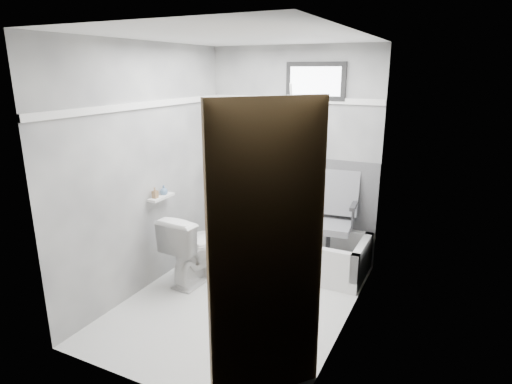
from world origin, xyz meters
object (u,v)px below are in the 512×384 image
Objects in this scene: office_chair at (329,219)px; soap_bottle_b at (164,190)px; soap_bottle_a at (155,193)px; door at (286,289)px; toilet at (196,247)px; bathtub at (297,250)px.

office_chair is 1.76m from soap_bottle_b.
soap_bottle_a is 0.14m from soap_bottle_b.
soap_bottle_a is (-1.92, 1.27, -0.03)m from door.
door is at bearing -85.27° from office_chair.
office_chair is at bearing 29.49° from soap_bottle_b.
door reaches higher than toilet.
door is at bearing -71.25° from bathtub.
soap_bottle_b is at bearing 143.66° from door.
bathtub is at bearing -135.11° from toilet.
bathtub is at bearing -177.18° from office_chair.
toilet is 0.37× the size of door.
toilet is (-0.85, -0.74, 0.16)m from bathtub.
toilet reaches higher than bathtub.
bathtub is at bearing 34.28° from soap_bottle_b.
soap_bottle_a is (-0.32, -0.20, 0.60)m from toilet.
office_chair is (0.33, 0.05, 0.40)m from bathtub.
office_chair is at bearing 8.65° from bathtub.
door is (1.60, -1.47, 0.63)m from toilet.
soap_bottle_a reaches higher than toilet.
office_chair reaches higher than bathtub.
soap_bottle_b reaches higher than bathtub.
office_chair is 2.33m from door.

